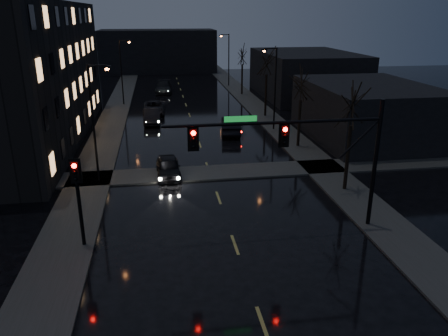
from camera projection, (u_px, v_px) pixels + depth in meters
name	position (u px, v px, depth m)	size (l,w,h in m)	color
sidewalk_left	(111.00, 123.00, 45.96)	(3.00, 140.00, 0.12)	#2D2D2B
sidewalk_right	(268.00, 118.00, 48.36)	(3.00, 140.00, 0.12)	#2D2D2B
sidewalk_cross	(210.00, 173.00, 31.79)	(40.00, 3.00, 0.12)	#2D2D2B
apartment_block	(6.00, 74.00, 38.17)	(12.00, 30.00, 12.00)	black
commercial_right_near	(367.00, 111.00, 40.15)	(10.00, 14.00, 5.00)	black
commercial_right_far	(305.00, 74.00, 60.69)	(12.00, 18.00, 6.00)	black
far_block	(158.00, 51.00, 85.46)	(22.00, 10.00, 8.00)	black
signal_mast	(308.00, 144.00, 21.87)	(11.11, 0.41, 7.00)	black
signal_pole_left	(78.00, 191.00, 20.89)	(0.35, 0.41, 4.53)	black
tree_near	(354.00, 96.00, 26.72)	(3.52, 3.52, 8.08)	black
tree_mid_a	(302.00, 80.00, 36.17)	(3.30, 3.30, 7.58)	black
tree_mid_b	(267.00, 56.00, 47.08)	(3.74, 3.74, 8.59)	black
tree_far	(242.00, 51.00, 60.30)	(3.43, 3.43, 7.88)	black
streetlight_l_near	(96.00, 114.00, 28.67)	(1.53, 0.28, 8.00)	black
streetlight_l_far	(123.00, 67.00, 53.82)	(1.53, 0.28, 8.00)	black
streetlight_r_mid	(273.00, 82.00, 41.99)	(1.53, 0.28, 8.00)	black
streetlight_r_far	(227.00, 55.00, 68.07)	(1.53, 0.28, 8.00)	black
oncoming_car_a	(168.00, 167.00, 31.05)	(1.65, 4.11, 1.40)	black
oncoming_car_b	(152.00, 116.00, 46.07)	(1.65, 4.72, 1.55)	black
oncoming_car_c	(154.00, 107.00, 50.51)	(2.38, 5.17, 1.44)	black
oncoming_car_d	(163.00, 87.00, 63.64)	(2.27, 5.58, 1.62)	black
lead_car	(231.00, 125.00, 42.10)	(1.76, 5.04, 1.66)	black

